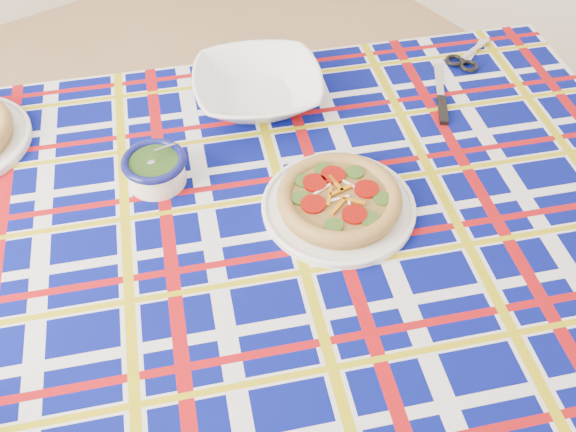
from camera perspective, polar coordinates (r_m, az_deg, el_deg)
floor at (r=2.29m, az=-9.89°, el=-5.63°), size 4.00×4.00×0.00m
dining_table at (r=1.37m, az=-3.34°, el=-2.67°), size 2.08×1.73×0.83m
tablecloth at (r=1.35m, az=-3.39°, el=-1.93°), size 2.12×1.78×0.12m
main_focaccia_plate at (r=1.30m, az=4.57°, el=1.55°), size 0.43×0.43×0.06m
pesto_bowl at (r=1.38m, az=-11.74°, el=4.25°), size 0.18×0.18×0.08m
serving_bowl at (r=1.57m, az=-2.70°, el=11.27°), size 0.41×0.41×0.08m
table_knife at (r=1.69m, az=13.30°, el=11.55°), size 0.19×0.21×0.01m
kitchen_scissors at (r=1.83m, az=16.30°, el=14.01°), size 0.22×0.15×0.02m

